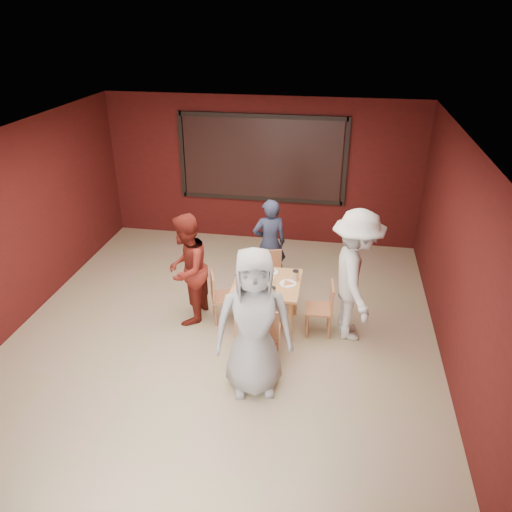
% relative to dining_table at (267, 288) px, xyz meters
% --- Properties ---
extents(floor, '(7.00, 7.00, 0.00)m').
position_rel_dining_table_xyz_m(floor, '(-0.57, -0.43, -0.65)').
color(floor, tan).
rests_on(floor, ground).
extents(window_blinds, '(3.00, 0.02, 1.50)m').
position_rel_dining_table_xyz_m(window_blinds, '(-0.57, 3.02, 1.00)').
color(window_blinds, black).
extents(dining_table, '(0.94, 0.94, 0.89)m').
position_rel_dining_table_xyz_m(dining_table, '(0.00, 0.00, 0.00)').
color(dining_table, tan).
rests_on(dining_table, floor).
extents(chair_front, '(0.44, 0.44, 0.86)m').
position_rel_dining_table_xyz_m(chair_front, '(0.08, -0.82, -0.17)').
color(chair_front, '#BD7749').
rests_on(chair_front, floor).
extents(chair_back, '(0.49, 0.49, 0.81)m').
position_rel_dining_table_xyz_m(chair_back, '(-0.06, 0.78, -0.19)').
color(chair_back, '#BD7749').
rests_on(chair_back, floor).
extents(chair_left, '(0.48, 0.48, 0.78)m').
position_rel_dining_table_xyz_m(chair_left, '(-0.70, 0.05, -0.21)').
color(chair_left, '#BD7749').
rests_on(chair_left, floor).
extents(chair_right, '(0.41, 0.41, 0.79)m').
position_rel_dining_table_xyz_m(chair_right, '(0.81, -0.03, -0.20)').
color(chair_right, '#BD7749').
rests_on(chair_right, floor).
extents(diner_front, '(1.03, 0.78, 1.88)m').
position_rel_dining_table_xyz_m(diner_front, '(0.04, -1.32, 0.29)').
color(diner_front, '#9D9D9D').
rests_on(diner_front, floor).
extents(diner_back, '(0.65, 0.53, 1.53)m').
position_rel_dining_table_xyz_m(diner_back, '(-0.15, 1.21, 0.11)').
color(diner_back, '#2A314C').
rests_on(diner_back, floor).
extents(diner_left, '(0.67, 0.84, 1.67)m').
position_rel_dining_table_xyz_m(diner_left, '(-1.17, -0.00, 0.18)').
color(diner_left, maroon).
rests_on(diner_left, floor).
extents(diner_right, '(0.91, 1.33, 1.90)m').
position_rel_dining_table_xyz_m(diner_right, '(1.21, 0.00, 0.30)').
color(diner_right, silver).
rests_on(diner_right, floor).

